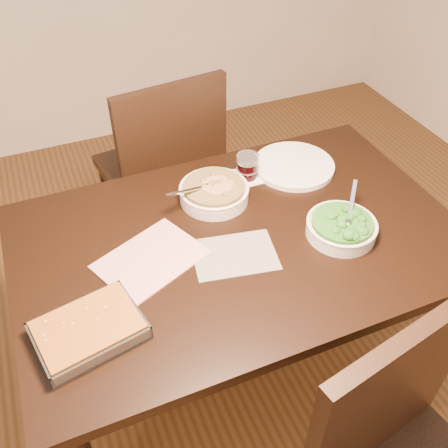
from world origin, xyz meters
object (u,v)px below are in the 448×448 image
object	(u,v)px
broccoli_bowl	(341,227)
wine_tumbler	(247,166)
table	(239,257)
chair_far	(164,166)
stew_bowl	(214,192)
baking_dish	(89,330)
dinner_plate	(294,166)

from	to	relation	value
broccoli_bowl	wine_tumbler	world-z (taller)	wine_tumbler
table	chair_far	size ratio (longest dim) A/B	1.41
broccoli_bowl	wine_tumbler	xyz separation A→B (m)	(-0.15, 0.39, 0.02)
stew_bowl	baking_dish	distance (m)	0.64
table	broccoli_bowl	size ratio (longest dim) A/B	6.17
table	chair_far	bearing A→B (deg)	92.80
table	chair_far	world-z (taller)	chair_far
table	dinner_plate	bearing A→B (deg)	38.02
baking_dish	chair_far	bearing A→B (deg)	51.46
table	baking_dish	distance (m)	0.56
table	broccoli_bowl	xyz separation A→B (m)	(0.30, -0.11, 0.13)
broccoli_bowl	chair_far	size ratio (longest dim) A/B	0.23
stew_bowl	chair_far	distance (m)	0.57
stew_bowl	chair_far	xyz separation A→B (m)	(-0.03, 0.53, -0.23)
stew_bowl	broccoli_bowl	distance (m)	0.44
dinner_plate	wine_tumbler	bearing A→B (deg)	175.19
dinner_plate	chair_far	world-z (taller)	chair_far
baking_dish	wine_tumbler	distance (m)	0.82
wine_tumbler	chair_far	distance (m)	0.55
baking_dish	broccoli_bowl	bearing A→B (deg)	-5.49
stew_bowl	dinner_plate	distance (m)	0.35
table	dinner_plate	xyz separation A→B (m)	(0.34, 0.26, 0.11)
baking_dish	wine_tumbler	world-z (taller)	wine_tumbler
table	stew_bowl	size ratio (longest dim) A/B	5.39
chair_far	broccoli_bowl	bearing A→B (deg)	104.45
baking_dish	wine_tumbler	bearing A→B (deg)	24.13
stew_bowl	dinner_plate	world-z (taller)	stew_bowl
stew_bowl	dinner_plate	bearing A→B (deg)	9.67
baking_dish	dinner_plate	bearing A→B (deg)	17.06
broccoli_bowl	stew_bowl	bearing A→B (deg)	133.88
baking_dish	dinner_plate	world-z (taller)	baking_dish
baking_dish	stew_bowl	bearing A→B (deg)	26.98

